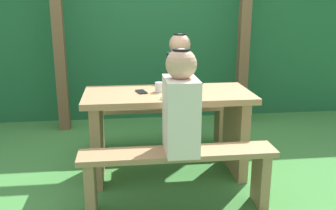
{
  "coord_description": "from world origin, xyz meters",
  "views": [
    {
      "loc": [
        -0.37,
        -3.02,
        1.47
      ],
      "look_at": [
        0.0,
        0.0,
        0.63
      ],
      "focal_mm": 40.01,
      "sensor_mm": 36.0,
      "label": 1
    }
  ],
  "objects_px": {
    "bench_near": "(178,168)",
    "bench_far": "(161,118)",
    "picnic_table": "(168,119)",
    "drinking_glass": "(159,87)",
    "bottle_left": "(174,85)",
    "bottle_right": "(188,84)",
    "cell_phone": "(141,92)",
    "person_white_shirt": "(181,105)",
    "person_black_coat": "(180,73)"
  },
  "relations": [
    {
      "from": "bottle_left",
      "to": "cell_phone",
      "type": "relative_size",
      "value": 1.51
    },
    {
      "from": "bench_near",
      "to": "cell_phone",
      "type": "distance_m",
      "value": 0.78
    },
    {
      "from": "bottle_right",
      "to": "cell_phone",
      "type": "distance_m",
      "value": 0.4
    },
    {
      "from": "bench_near",
      "to": "bottle_right",
      "type": "height_order",
      "value": "bottle_right"
    },
    {
      "from": "drinking_glass",
      "to": "person_white_shirt",
      "type": "bearing_deg",
      "value": -82.04
    },
    {
      "from": "picnic_table",
      "to": "person_black_coat",
      "type": "height_order",
      "value": "person_black_coat"
    },
    {
      "from": "person_white_shirt",
      "to": "bottle_right",
      "type": "bearing_deg",
      "value": 74.73
    },
    {
      "from": "person_black_coat",
      "to": "cell_phone",
      "type": "xyz_separation_m",
      "value": [
        -0.41,
        -0.57,
        -0.04
      ]
    },
    {
      "from": "bottle_right",
      "to": "cell_phone",
      "type": "height_order",
      "value": "bottle_right"
    },
    {
      "from": "bench_near",
      "to": "person_black_coat",
      "type": "relative_size",
      "value": 1.95
    },
    {
      "from": "person_white_shirt",
      "to": "cell_phone",
      "type": "height_order",
      "value": "person_white_shirt"
    },
    {
      "from": "person_white_shirt",
      "to": "cell_phone",
      "type": "distance_m",
      "value": 0.66
    },
    {
      "from": "bench_far",
      "to": "drinking_glass",
      "type": "distance_m",
      "value": 0.73
    },
    {
      "from": "picnic_table",
      "to": "bench_near",
      "type": "height_order",
      "value": "picnic_table"
    },
    {
      "from": "drinking_glass",
      "to": "cell_phone",
      "type": "height_order",
      "value": "drinking_glass"
    },
    {
      "from": "picnic_table",
      "to": "bottle_left",
      "type": "height_order",
      "value": "bottle_left"
    },
    {
      "from": "person_white_shirt",
      "to": "bench_near",
      "type": "bearing_deg",
      "value": -168.26
    },
    {
      "from": "bench_far",
      "to": "drinking_glass",
      "type": "relative_size",
      "value": 17.22
    },
    {
      "from": "picnic_table",
      "to": "cell_phone",
      "type": "bearing_deg",
      "value": 173.79
    },
    {
      "from": "person_white_shirt",
      "to": "bottle_right",
      "type": "xyz_separation_m",
      "value": [
        0.14,
        0.5,
        0.04
      ]
    },
    {
      "from": "bench_near",
      "to": "person_black_coat",
      "type": "distance_m",
      "value": 1.29
    },
    {
      "from": "person_white_shirt",
      "to": "drinking_glass",
      "type": "relative_size",
      "value": 8.85
    },
    {
      "from": "picnic_table",
      "to": "bottle_right",
      "type": "distance_m",
      "value": 0.37
    },
    {
      "from": "picnic_table",
      "to": "bottle_left",
      "type": "bearing_deg",
      "value": -70.78
    },
    {
      "from": "bench_near",
      "to": "bottle_left",
      "type": "relative_size",
      "value": 6.61
    },
    {
      "from": "picnic_table",
      "to": "drinking_glass",
      "type": "height_order",
      "value": "drinking_glass"
    },
    {
      "from": "picnic_table",
      "to": "drinking_glass",
      "type": "bearing_deg",
      "value": 160.17
    },
    {
      "from": "picnic_table",
      "to": "bottle_left",
      "type": "distance_m",
      "value": 0.34
    },
    {
      "from": "picnic_table",
      "to": "person_black_coat",
      "type": "relative_size",
      "value": 1.95
    },
    {
      "from": "drinking_glass",
      "to": "bottle_left",
      "type": "xyz_separation_m",
      "value": [
        0.11,
        -0.13,
        0.05
      ]
    },
    {
      "from": "bench_far",
      "to": "person_black_coat",
      "type": "xyz_separation_m",
      "value": [
        0.19,
        -0.0,
        0.46
      ]
    },
    {
      "from": "bench_near",
      "to": "bench_far",
      "type": "xyz_separation_m",
      "value": [
        0.0,
        1.2,
        0.0
      ]
    },
    {
      "from": "cell_phone",
      "to": "bench_near",
      "type": "bearing_deg",
      "value": -83.99
    },
    {
      "from": "bench_far",
      "to": "person_white_shirt",
      "type": "xyz_separation_m",
      "value": [
        0.02,
        -1.19,
        0.46
      ]
    },
    {
      "from": "bench_near",
      "to": "bottle_left",
      "type": "bearing_deg",
      "value": 85.89
    },
    {
      "from": "bench_far",
      "to": "bench_near",
      "type": "bearing_deg",
      "value": -90.0
    },
    {
      "from": "cell_phone",
      "to": "bottle_left",
      "type": "bearing_deg",
      "value": -39.76
    },
    {
      "from": "bench_far",
      "to": "bottle_left",
      "type": "xyz_separation_m",
      "value": [
        0.04,
        -0.7,
        0.5
      ]
    },
    {
      "from": "bench_far",
      "to": "cell_phone",
      "type": "xyz_separation_m",
      "value": [
        -0.22,
        -0.57,
        0.42
      ]
    },
    {
      "from": "bench_far",
      "to": "bottle_left",
      "type": "height_order",
      "value": "bottle_left"
    },
    {
      "from": "picnic_table",
      "to": "drinking_glass",
      "type": "xyz_separation_m",
      "value": [
        -0.07,
        0.03,
        0.28
      ]
    },
    {
      "from": "picnic_table",
      "to": "drinking_glass",
      "type": "distance_m",
      "value": 0.29
    },
    {
      "from": "bench_far",
      "to": "bottle_left",
      "type": "relative_size",
      "value": 6.61
    },
    {
      "from": "bench_near",
      "to": "bottle_right",
      "type": "relative_size",
      "value": 6.52
    },
    {
      "from": "bottle_left",
      "to": "drinking_glass",
      "type": "bearing_deg",
      "value": 129.8
    },
    {
      "from": "bottle_right",
      "to": "bench_far",
      "type": "bearing_deg",
      "value": 102.52
    },
    {
      "from": "bench_near",
      "to": "bottle_left",
      "type": "height_order",
      "value": "bottle_left"
    },
    {
      "from": "bench_near",
      "to": "bench_far",
      "type": "height_order",
      "value": "same"
    },
    {
      "from": "drinking_glass",
      "to": "person_black_coat",
      "type": "bearing_deg",
      "value": 65.52
    },
    {
      "from": "picnic_table",
      "to": "person_white_shirt",
      "type": "xyz_separation_m",
      "value": [
        0.02,
        -0.59,
        0.29
      ]
    }
  ]
}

